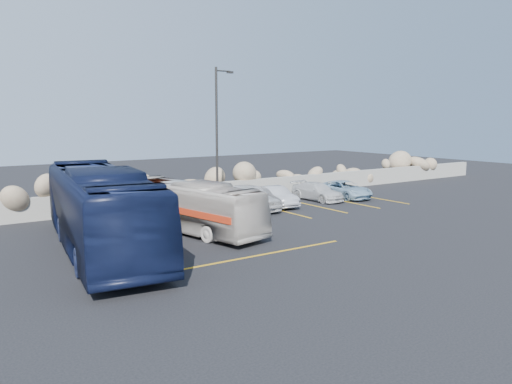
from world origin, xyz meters
TOP-DOWN VIEW (x-y plane):
  - ground at (0.00, 0.00)m, footprint 90.00×90.00m
  - seawall at (0.00, 12.00)m, footprint 60.00×0.40m
  - riprap_pile at (0.00, 13.20)m, footprint 54.00×2.80m
  - parking_lines at (4.64, 5.57)m, footprint 18.16×9.36m
  - lamppost at (2.56, 9.50)m, footprint 1.14×0.18m
  - vintage_bus at (-1.28, 5.37)m, footprint 3.65×8.65m
  - tour_coach at (-5.75, 4.25)m, footprint 4.29×12.20m
  - car_a at (4.02, 8.37)m, footprint 1.75×4.33m
  - car_b at (5.91, 8.50)m, footprint 1.54×3.66m
  - car_c at (9.42, 8.80)m, footprint 1.76×3.92m
  - car_d at (11.53, 8.49)m, footprint 1.93×4.06m

SIDE VIEW (x-z plane):
  - ground at x=0.00m, z-range 0.00..0.00m
  - parking_lines at x=4.64m, z-range 0.00..0.01m
  - car_c at x=9.42m, z-range 0.00..1.12m
  - car_d at x=11.53m, z-range 0.00..1.12m
  - car_b at x=5.91m, z-range 0.00..1.17m
  - seawall at x=0.00m, z-range 0.00..1.20m
  - car_a at x=4.02m, z-range 0.00..1.47m
  - vintage_bus at x=-1.28m, z-range 0.00..2.35m
  - riprap_pile at x=0.00m, z-range 0.00..2.60m
  - tour_coach at x=-5.75m, z-range 0.00..3.33m
  - lamppost at x=2.56m, z-range 0.30..8.30m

